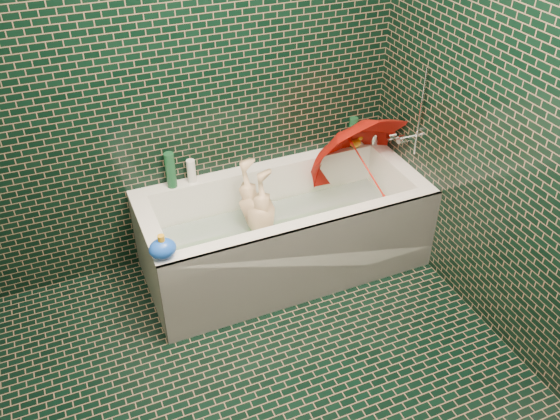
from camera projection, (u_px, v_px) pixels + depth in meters
name	position (u px, v px, depth m)	size (l,w,h in m)	color
floor	(283.00, 413.00, 2.89)	(2.80, 2.80, 0.00)	black
wall_back	(181.00, 67.00, 3.20)	(2.80, 2.80, 0.00)	black
wall_right	(557.00, 136.00, 2.57)	(2.80, 2.80, 0.00)	black
bathtub	(285.00, 239.00, 3.66)	(1.70, 0.75, 0.55)	white
bath_mat	(284.00, 244.00, 3.71)	(1.35, 0.47, 0.01)	green
water	(284.00, 226.00, 3.62)	(1.48, 0.53, 0.00)	silver
faucet	(407.00, 133.00, 3.60)	(0.18, 0.19, 0.55)	silver
child	(262.00, 227.00, 3.59)	(0.32, 0.21, 0.87)	tan
umbrella	(367.00, 168.00, 3.69)	(0.67, 0.67, 0.59)	red
soap_bottle_a	(364.00, 144.00, 3.94)	(0.10, 0.10, 0.26)	white
soap_bottle_b	(373.00, 141.00, 3.98)	(0.08, 0.09, 0.19)	#571D6E
soap_bottle_c	(365.00, 143.00, 3.95)	(0.15, 0.15, 0.19)	#144626
bottle_right_tall	(353.00, 132.00, 3.87)	(0.06, 0.06, 0.20)	#144626
bottle_right_pump	(375.00, 133.00, 3.89)	(0.05, 0.05, 0.17)	silver
bottle_left_tall	(171.00, 170.00, 3.46)	(0.06, 0.06, 0.22)	#144626
bottle_left_short	(191.00, 171.00, 3.53)	(0.05, 0.05, 0.15)	white
rubber_duck	(356.00, 142.00, 3.89)	(0.10, 0.07, 0.08)	orange
bath_toy	(163.00, 248.00, 2.96)	(0.17, 0.16, 0.14)	blue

